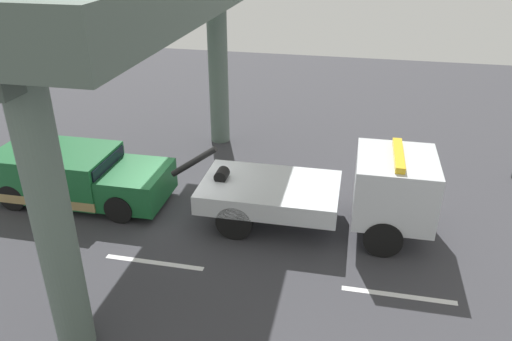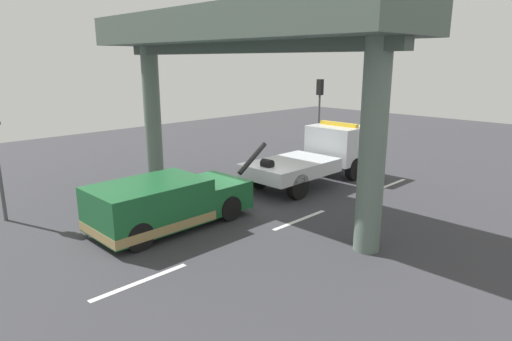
{
  "view_description": "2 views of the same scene",
  "coord_description": "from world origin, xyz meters",
  "px_view_note": "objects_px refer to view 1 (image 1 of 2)",
  "views": [
    {
      "loc": [
        4.67,
        -12.15,
        7.75
      ],
      "look_at": [
        1.93,
        0.73,
        1.18
      ],
      "focal_mm": 35.22,
      "sensor_mm": 36.0,
      "label": 1
    },
    {
      "loc": [
        -10.79,
        -11.38,
        5.2
      ],
      "look_at": [
        0.11,
        -0.39,
        1.29
      ],
      "focal_mm": 30.79,
      "sensor_mm": 36.0,
      "label": 2
    }
  ],
  "objects_px": {
    "tow_truck_white": "(340,190)",
    "towed_van_green": "(75,176)",
    "traffic_cone_orange": "(212,182)",
    "traffic_light_near": "(43,65)"
  },
  "relations": [
    {
      "from": "tow_truck_white",
      "to": "towed_van_green",
      "type": "height_order",
      "value": "tow_truck_white"
    },
    {
      "from": "tow_truck_white",
      "to": "traffic_cone_orange",
      "type": "distance_m",
      "value": 4.42
    },
    {
      "from": "traffic_light_near",
      "to": "traffic_cone_orange",
      "type": "bearing_deg",
      "value": -21.65
    },
    {
      "from": "towed_van_green",
      "to": "traffic_light_near",
      "type": "xyz_separation_m",
      "value": [
        -3.43,
        4.31,
        2.14
      ]
    },
    {
      "from": "tow_truck_white",
      "to": "traffic_cone_orange",
      "type": "relative_size",
      "value": 13.19
    },
    {
      "from": "towed_van_green",
      "to": "traffic_light_near",
      "type": "relative_size",
      "value": 1.3
    },
    {
      "from": "tow_truck_white",
      "to": "traffic_light_near",
      "type": "xyz_separation_m",
      "value": [
        -11.39,
        4.3,
        1.72
      ]
    },
    {
      "from": "tow_truck_white",
      "to": "traffic_light_near",
      "type": "height_order",
      "value": "traffic_light_near"
    },
    {
      "from": "towed_van_green",
      "to": "traffic_light_near",
      "type": "height_order",
      "value": "traffic_light_near"
    },
    {
      "from": "towed_van_green",
      "to": "traffic_light_near",
      "type": "distance_m",
      "value": 5.91
    }
  ]
}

